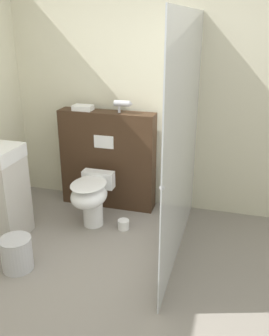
# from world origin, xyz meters

# --- Properties ---
(ground_plane) EXTENTS (12.00, 12.00, 0.00)m
(ground_plane) POSITION_xyz_m (0.00, 0.00, 0.00)
(ground_plane) COLOR gray
(wall_back) EXTENTS (8.00, 0.06, 2.50)m
(wall_back) POSITION_xyz_m (0.00, 1.85, 1.25)
(wall_back) COLOR beige
(wall_back) RESTS_ON ground_plane
(partition_panel) EXTENTS (1.07, 0.22, 1.10)m
(partition_panel) POSITION_xyz_m (-0.48, 1.65, 0.55)
(partition_panel) COLOR #3D2819
(partition_panel) RESTS_ON ground_plane
(shower_glass) EXTENTS (0.04, 1.75, 2.09)m
(shower_glass) POSITION_xyz_m (0.46, 0.95, 1.05)
(shower_glass) COLOR silver
(shower_glass) RESTS_ON ground_plane
(toilet) EXTENTS (0.35, 0.55, 0.53)m
(toilet) POSITION_xyz_m (-0.47, 1.13, 0.34)
(toilet) COLOR white
(toilet) RESTS_ON ground_plane
(hair_drier) EXTENTS (0.20, 0.06, 0.13)m
(hair_drier) POSITION_xyz_m (-0.29, 1.64, 1.19)
(hair_drier) COLOR #B7B7BC
(hair_drier) RESTS_ON partition_panel
(folded_towel) EXTENTS (0.21, 0.14, 0.06)m
(folded_towel) POSITION_xyz_m (-0.74, 1.64, 1.13)
(folded_towel) COLOR white
(folded_towel) RESTS_ON partition_panel
(spare_toilet_roll) EXTENTS (0.12, 0.12, 0.10)m
(spare_toilet_roll) POSITION_xyz_m (-0.14, 1.15, 0.05)
(spare_toilet_roll) COLOR white
(spare_toilet_roll) RESTS_ON ground_plane
(waste_bin) EXTENTS (0.27, 0.27, 0.30)m
(waste_bin) POSITION_xyz_m (-0.82, 0.27, 0.15)
(waste_bin) COLOR silver
(waste_bin) RESTS_ON ground_plane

